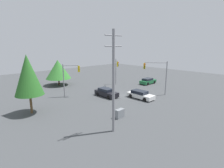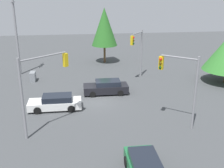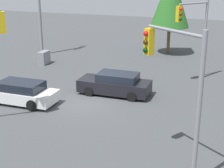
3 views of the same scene
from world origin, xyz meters
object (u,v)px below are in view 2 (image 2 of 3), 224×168
(traffic_signal_main, at_px, (138,47))
(traffic_signal_aux, at_px, (181,78))
(sedan_white, at_px, (56,102))
(traffic_signal_cross, at_px, (41,79))
(sedan_dark, at_px, (106,87))
(electrical_cabinet, at_px, (33,77))

(traffic_signal_main, distance_m, traffic_signal_aux, 12.27)
(sedan_white, height_order, traffic_signal_cross, traffic_signal_cross)
(sedan_dark, xyz_separation_m, sedan_white, (3.34, -5.01, -0.04))
(sedan_white, relative_size, traffic_signal_cross, 0.78)
(traffic_signal_cross, xyz_separation_m, traffic_signal_aux, (0.27, 10.57, -0.26))
(sedan_dark, relative_size, electrical_cabinet, 3.94)
(traffic_signal_main, distance_m, traffic_signal_cross, 15.50)
(traffic_signal_main, bearing_deg, traffic_signal_cross, -2.09)
(traffic_signal_main, height_order, traffic_signal_cross, traffic_signal_cross)
(traffic_signal_main, distance_m, electrical_cabinet, 12.90)
(sedan_white, relative_size, electrical_cabinet, 4.09)
(sedan_white, relative_size, traffic_signal_main, 0.83)
(traffic_signal_aux, bearing_deg, sedan_dark, -18.80)
(traffic_signal_cross, bearing_deg, sedan_dark, 13.56)
(sedan_white, xyz_separation_m, traffic_signal_aux, (4.30, 10.00, 3.32))
(sedan_dark, relative_size, sedan_white, 0.96)
(traffic_signal_aux, relative_size, electrical_cabinet, 5.01)
(traffic_signal_aux, distance_m, electrical_cabinet, 18.64)
(sedan_white, bearing_deg, electrical_cabinet, 20.63)
(traffic_signal_main, relative_size, traffic_signal_aux, 0.99)
(sedan_dark, xyz_separation_m, electrical_cabinet, (-5.10, -8.18, -0.14))
(traffic_signal_main, xyz_separation_m, electrical_cabinet, (-0.49, -12.44, -3.36))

